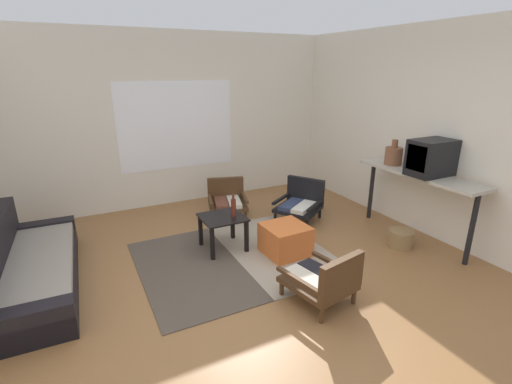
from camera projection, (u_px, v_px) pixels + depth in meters
The scene contains 15 objects.
ground_plane at pixel (265, 292), 3.73m from camera, with size 7.80×7.80×0.00m, color olive.
far_wall_with_window at pixel (176, 121), 5.88m from camera, with size 5.60×0.13×2.70m.
side_wall_right at pixel (439, 134), 4.69m from camera, with size 0.12×6.60×2.70m, color silver.
area_rug at pixel (235, 258), 4.37m from camera, with size 2.18×1.90×0.01m.
couch at pixel (28, 269), 3.73m from camera, with size 0.81×2.11×0.69m.
coffee_table at pixel (223, 224), 4.51m from camera, with size 0.52×0.50×0.43m.
armchair_by_window at pixel (227, 199), 5.63m from camera, with size 0.69×0.68×0.54m.
armchair_striped_foreground at pixel (324, 279), 3.47m from camera, with size 0.65×0.70×0.56m.
armchair_corner at pixel (300, 202), 5.47m from camera, with size 0.79×0.80×0.59m.
ottoman_orange at pixel (285, 240), 4.44m from camera, with size 0.50×0.50×0.37m, color #D1662D.
console_shelf at pixel (419, 180), 4.66m from camera, with size 0.43×1.69×0.91m.
crt_television at pixel (431, 158), 4.44m from camera, with size 0.53×0.35×0.44m.
clay_vase at pixel (394, 155), 4.96m from camera, with size 0.23×0.23×0.34m.
glass_bottle at pixel (233, 207), 4.46m from camera, with size 0.06×0.06×0.28m.
wicker_basket at pixel (401, 238), 4.64m from camera, with size 0.31×0.31×0.22m, color olive.
Camera 1 is at (-1.54, -2.82, 2.15)m, focal length 25.82 mm.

